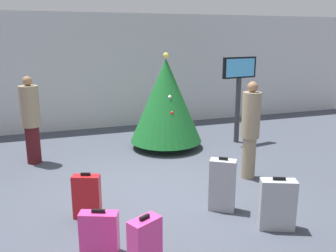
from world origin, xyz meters
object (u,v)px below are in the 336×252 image
Objects in this scene: flight_info_kiosk at (239,84)px; traveller_0 at (250,128)px; suitcase_4 at (87,196)px; suitcase_0 at (99,233)px; suitcase_2 at (222,185)px; suitcase_1 at (145,249)px; holiday_tree at (166,100)px; traveller_1 at (31,118)px; suitcase_3 at (277,204)px.

flight_info_kiosk is 1.16× the size of traveller_0.
suitcase_0 is at bearing -88.06° from suitcase_4.
suitcase_2 reaches higher than suitcase_0.
suitcase_2 is at bearing -12.41° from suitcase_4.
suitcase_2 is (1.83, 0.51, 0.12)m from suitcase_0.
traveller_0 reaches higher than suitcase_0.
suitcase_2 is (1.45, 1.10, 0.05)m from suitcase_1.
flight_info_kiosk is at bearing 57.17° from suitcase_2.
suitcase_4 is (-1.86, 0.41, -0.07)m from suitcase_2.
traveller_0 reaches higher than suitcase_4.
holiday_tree is at bearing 68.57° from suitcase_1.
suitcase_2 is at bearing -93.86° from holiday_tree.
flight_info_kiosk is 5.41m from suitcase_1.
suitcase_2 reaches higher than suitcase_4.
traveller_1 is 4.31m from suitcase_1.
suitcase_3 reaches higher than suitcase_1.
flight_info_kiosk reaches higher than traveller_0.
traveller_0 is 2.15× the size of suitcase_2.
suitcase_1 is 1.08× the size of suitcase_4.
suitcase_0 is (-2.84, -1.46, -0.65)m from traveller_0.
traveller_0 is 2.41× the size of suitcase_3.
suitcase_4 is at bearing 105.20° from suitcase_1.
suitcase_4 is at bearing -169.41° from traveller_0.
suitcase_1 reaches higher than suitcase_0.
suitcase_2 is (2.60, -3.01, -0.52)m from traveller_1.
suitcase_4 is at bearing -127.31° from holiday_tree.
suitcase_0 is 0.92m from suitcase_4.
suitcase_1 is (0.38, -0.60, 0.08)m from suitcase_0.
suitcase_1 is 1.92m from suitcase_3.
suitcase_1 is at bearing -74.80° from suitcase_4.
suitcase_2 is (-1.93, -2.99, -1.01)m from flight_info_kiosk.
holiday_tree is at bearing 60.70° from suitcase_0.
flight_info_kiosk is at bearing 42.92° from suitcase_0.
traveller_0 is at bearing 39.81° from suitcase_1.
suitcase_2 is 0.82m from suitcase_3.
flight_info_kiosk is at bearing -0.32° from traveller_1.
suitcase_3 is (2.26, -0.19, 0.08)m from suitcase_0.
flight_info_kiosk reaches higher than suitcase_4.
traveller_1 is at bearing -177.57° from holiday_tree.
suitcase_1 is at bearing -142.75° from suitcase_2.
suitcase_1 is (-1.66, -4.24, -0.74)m from holiday_tree.
suitcase_4 is (-0.41, 1.51, -0.03)m from suitcase_1.
suitcase_1 reaches higher than suitcase_4.
suitcase_0 is at bearing 122.58° from suitcase_1.
flight_info_kiosk is 3.06× the size of suitcase_4.
traveller_1 is 2.43× the size of suitcase_1.
holiday_tree is 1.23× the size of traveller_1.
flight_info_kiosk is 3.70m from suitcase_2.
suitcase_0 is 0.78× the size of suitcase_1.
suitcase_1 is 0.89× the size of suitcase_2.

